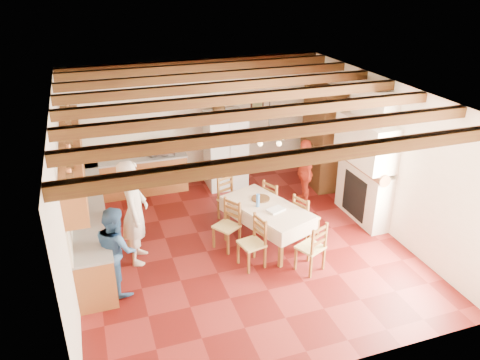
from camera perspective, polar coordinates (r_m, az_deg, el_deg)
The scene contains 31 objects.
floor at distance 9.17m, azimuth 0.02°, elevation -7.99°, with size 6.00×6.50×0.02m, color #4E0E0C.
ceiling at distance 7.94m, azimuth 0.02°, elevation 10.60°, with size 6.00×6.50×0.02m, color white.
wall_back at distance 11.37m, azimuth -5.35°, elevation 7.07°, with size 6.00×0.02×3.00m, color beige.
wall_front at distance 5.87m, azimuth 10.60°, elevation -11.93°, with size 6.00×0.02×3.00m, color beige.
wall_left at distance 8.08m, azimuth -20.63°, elevation -2.27°, with size 0.02×6.50×3.00m, color beige.
wall_right at distance 9.76m, azimuth 17.00°, elevation 2.96°, with size 0.02×6.50×3.00m, color beige.
ceiling_beams at distance 7.96m, azimuth 0.02°, elevation 9.91°, with size 6.00×6.30×0.16m, color #391A12, non-canonical shape.
lower_cabinets_left at distance 9.49m, azimuth -17.81°, elevation -4.99°, with size 0.60×4.30×0.86m, color brown.
lower_cabinets_back at distance 11.23m, azimuth -12.43°, elevation 0.48°, with size 2.30×0.60×0.86m, color brown.
countertop_left at distance 9.29m, azimuth -18.17°, elevation -2.58°, with size 0.62×4.30×0.04m, color gray.
countertop_back at distance 11.06m, azimuth -12.65°, elevation 2.60°, with size 2.34×0.62×0.04m, color gray.
backsplash_left at distance 9.16m, azimuth -20.20°, elevation -1.05°, with size 0.03×4.30×0.60m, color white.
backsplash_back at distance 11.21m, azimuth -12.99°, elevation 4.63°, with size 2.30×0.03×0.60m, color white.
upper_cabinets at distance 8.90m, azimuth -19.79°, elevation 2.86°, with size 0.35×4.20×0.70m, color brown.
fireplace at distance 9.79m, azimuth 14.88°, elevation 2.66°, with size 0.56×1.60×2.80m, color beige, non-canonical shape.
wall_picture at distance 11.68m, azimuth 2.11°, elevation 9.44°, with size 0.34×0.03×0.42m, color black.
refrigerator at distance 11.18m, azimuth -1.77°, elevation 3.69°, with size 0.92×0.76×1.84m, color silver.
hutch at distance 11.35m, azimuth 9.89°, elevation 5.16°, with size 0.55×1.32×2.40m, color #3D2610, non-canonical shape.
dining_table at distance 8.95m, azimuth 3.28°, elevation -3.66°, with size 1.47×1.99×0.78m.
chandelier at distance 8.32m, azimuth 3.54°, elevation 5.76°, with size 0.47×0.47×0.03m, color black.
chair_left_near at distance 8.35m, azimuth 1.43°, elevation -7.66°, with size 0.42×0.40×0.96m, color brown, non-canonical shape.
chair_left_far at distance 8.86m, azimuth -1.65°, elevation -5.57°, with size 0.42×0.40×0.96m, color brown, non-canonical shape.
chair_right_near at distance 9.24m, azimuth 8.03°, elevation -4.43°, with size 0.42×0.40×0.96m, color brown, non-canonical shape.
chair_right_far at distance 9.75m, azimuth 4.31°, elevation -2.59°, with size 0.42×0.40×0.96m, color brown, non-canonical shape.
chair_end_near at distance 8.34m, azimuth 8.60°, elevation -8.00°, with size 0.42×0.40×0.96m, color brown, non-canonical shape.
chair_end_far at distance 9.80m, azimuth -1.21°, elevation -2.36°, with size 0.42×0.40×0.96m, color brown, non-canonical shape.
person_man at distance 8.47m, azimuth -12.72°, elevation -3.85°, with size 0.72×0.47×1.97m, color silver.
person_woman_blue at distance 7.93m, azimuth -14.83°, elevation -8.18°, with size 0.74×0.57×1.51m, color #30578A.
person_woman_red at distance 10.52m, azimuth 7.86°, elevation 1.04°, with size 0.88×0.37×1.51m, color red.
microwave at distance 11.06m, azimuth -9.57°, elevation 3.89°, with size 0.59×0.40×0.32m, color silver.
fridge_vase at distance 10.79m, azimuth -2.60°, elevation 8.89°, with size 0.29×0.29×0.30m, color #3D2610.
Camera 1 is at (-2.49, -7.27, 4.99)m, focal length 35.00 mm.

